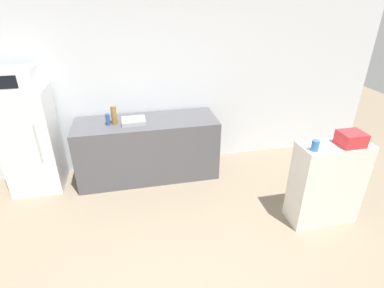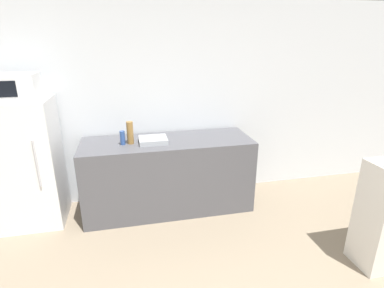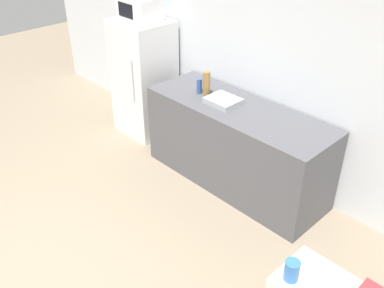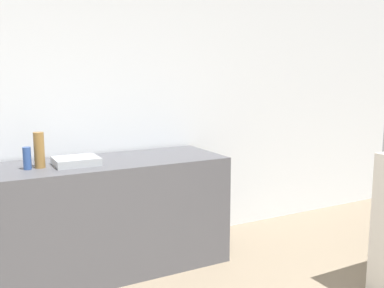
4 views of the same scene
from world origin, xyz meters
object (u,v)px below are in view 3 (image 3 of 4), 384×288
(bottle_tall, at_px, (207,84))
(bottle_short, at_px, (199,86))
(jar, at_px, (292,271))
(refrigerator, at_px, (144,78))
(microwave, at_px, (140,9))

(bottle_tall, bearing_deg, bottle_short, -169.02)
(jar, bearing_deg, refrigerator, 154.07)
(bottle_tall, distance_m, jar, 2.67)
(microwave, relative_size, bottle_short, 2.90)
(microwave, bearing_deg, jar, -25.91)
(bottle_tall, bearing_deg, refrigerator, 176.97)
(microwave, xyz_separation_m, bottle_tall, (1.18, -0.06, -0.57))
(bottle_tall, relative_size, bottle_short, 1.61)
(microwave, height_order, jar, microwave)
(bottle_tall, xyz_separation_m, bottle_short, (-0.09, -0.02, -0.05))
(bottle_short, bearing_deg, jar, -34.41)
(bottle_tall, height_order, bottle_short, bottle_tall)
(refrigerator, relative_size, microwave, 3.08)
(jar, bearing_deg, bottle_tall, 144.18)
(microwave, distance_m, bottle_short, 1.25)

